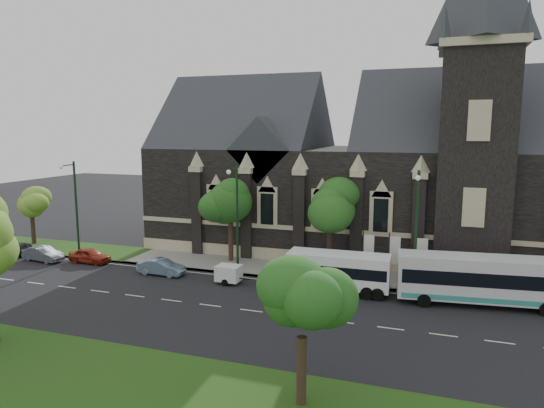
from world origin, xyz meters
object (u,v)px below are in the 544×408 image
at_px(tree_walk_right, 333,203).
at_px(banner_flag_right, 420,255).
at_px(car_far_red, 90,256).
at_px(street_lamp_far, 75,204).
at_px(shuttle_bus, 339,270).
at_px(tree_walk_far, 34,201).
at_px(car_far_black, 6,247).
at_px(street_lamp_mid, 236,214).
at_px(tree_walk_left, 233,199).
at_px(sedan, 161,267).
at_px(banner_flag_left, 367,251).
at_px(banner_flag_center, 393,253).
at_px(tree_park_east, 307,302).
at_px(box_trailer, 229,273).
at_px(street_lamp_near, 416,224).
at_px(car_far_grey, 43,254).
at_px(tour_coach, 486,279).

distance_m(tree_walk_right, banner_flag_right, 8.05).
distance_m(tree_walk_right, car_far_red, 22.19).
height_order(street_lamp_far, shuttle_bus, street_lamp_far).
bearing_deg(tree_walk_far, car_far_black, -85.42).
bearing_deg(tree_walk_far, shuttle_bus, -7.90).
xyz_separation_m(tree_walk_far, car_far_black, (0.33, -4.13, -3.89)).
bearing_deg(shuttle_bus, car_far_black, 178.06).
bearing_deg(tree_walk_right, shuttle_bus, -73.36).
bearing_deg(street_lamp_mid, tree_walk_left, 116.47).
distance_m(banner_flag_right, sedan, 20.62).
bearing_deg(banner_flag_left, banner_flag_center, 0.00).
distance_m(tree_park_east, car_far_red, 28.92).
height_order(banner_flag_left, shuttle_bus, banner_flag_left).
height_order(sedan, car_far_red, car_far_red).
relative_size(shuttle_bus, sedan, 1.89).
xyz_separation_m(banner_flag_center, box_trailer, (-12.01, -4.20, -1.57)).
distance_m(tree_walk_far, street_lamp_far, 8.42).
xyz_separation_m(tree_walk_right, car_far_red, (-21.11, -4.51, -5.16)).
relative_size(street_lamp_near, street_lamp_far, 1.00).
xyz_separation_m(box_trailer, car_far_grey, (-18.62, 0.53, -0.14)).
xyz_separation_m(tour_coach, car_far_grey, (-37.06, -0.64, -1.18)).
distance_m(street_lamp_near, banner_flag_right, 3.34).
bearing_deg(tour_coach, banner_flag_center, 148.51).
bearing_deg(shuttle_bus, street_lamp_far, 175.42).
height_order(tree_walk_right, shuttle_bus, tree_walk_right).
height_order(street_lamp_mid, banner_flag_left, street_lamp_mid).
xyz_separation_m(car_far_red, car_far_black, (-9.60, -0.16, 0.07)).
distance_m(tree_walk_right, banner_flag_center, 6.36).
distance_m(street_lamp_mid, car_far_red, 14.62).
height_order(street_lamp_far, car_far_grey, street_lamp_far).
height_order(tree_walk_left, car_far_red, tree_walk_left).
height_order(sedan, car_far_black, car_far_black).
bearing_deg(street_lamp_far, sedan, -11.10).
xyz_separation_m(tree_walk_right, banner_flag_center, (5.08, -1.71, -3.43)).
distance_m(tree_walk_far, banner_flag_center, 36.20).
distance_m(tree_walk_left, banner_flag_left, 12.66).
bearing_deg(car_far_grey, banner_flag_right, -76.97).
height_order(box_trailer, car_far_red, box_trailer).
distance_m(box_trailer, car_far_red, 14.24).
height_order(tree_park_east, box_trailer, tree_park_east).
bearing_deg(tree_walk_left, box_trailer, -70.61).
bearing_deg(street_lamp_far, car_far_red, -22.99).
bearing_deg(banner_flag_center, box_trailer, -160.73).
distance_m(street_lamp_near, banner_flag_center, 3.74).
bearing_deg(car_far_red, tree_walk_right, -76.21).
height_order(banner_flag_center, car_far_grey, banner_flag_center).
relative_size(banner_flag_center, sedan, 1.01).
bearing_deg(tour_coach, box_trailer, 177.33).
height_order(shuttle_bus, car_far_red, shuttle_bus).
distance_m(tree_walk_left, box_trailer, 7.96).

